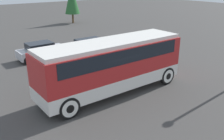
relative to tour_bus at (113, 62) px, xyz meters
The scene contains 4 objects.
ground_plane 1.95m from the tour_bus, behind, with size 120.00×120.00×0.00m, color #423F3D.
tour_bus is the anchor object (origin of this frame).
parked_car_near 9.02m from the tour_bus, 66.41° to the left, with size 4.55×1.83×1.31m.
parked_car_mid 9.13m from the tour_bus, 95.50° to the left, with size 4.04×1.79×1.45m.
Camera 1 is at (-8.33, -11.04, 6.56)m, focal length 40.00 mm.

